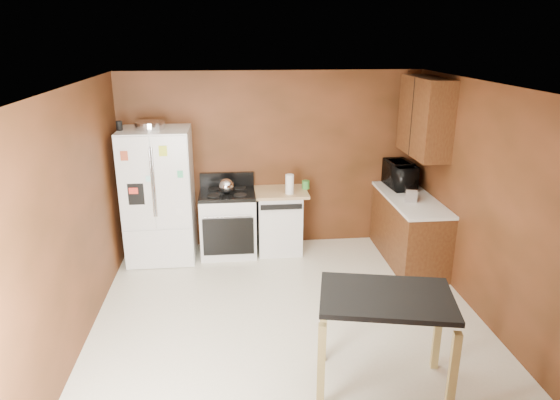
{
  "coord_description": "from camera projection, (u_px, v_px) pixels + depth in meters",
  "views": [
    {
      "loc": [
        -0.57,
        -4.63,
        2.97
      ],
      "look_at": [
        -0.02,
        0.85,
        1.12
      ],
      "focal_mm": 32.0,
      "sensor_mm": 36.0,
      "label": 1
    }
  ],
  "objects": [
    {
      "name": "gas_range",
      "position": [
        228.0,
        222.0,
        6.98
      ],
      "size": [
        0.76,
        0.68,
        1.1
      ],
      "color": "white",
      "rests_on": "ground"
    },
    {
      "name": "paper_towel",
      "position": [
        290.0,
        184.0,
        6.77
      ],
      "size": [
        0.12,
        0.12,
        0.27
      ],
      "primitive_type": "cylinder",
      "rotation": [
        0.0,
        0.0,
        0.02
      ],
      "color": "white",
      "rests_on": "dishwasher"
    },
    {
      "name": "island",
      "position": [
        386.0,
        311.0,
        4.19
      ],
      "size": [
        1.23,
        0.95,
        0.91
      ],
      "color": "black",
      "rests_on": "ground"
    },
    {
      "name": "pen_cup",
      "position": [
        119.0,
        126.0,
        6.31
      ],
      "size": [
        0.08,
        0.08,
        0.12
      ],
      "primitive_type": "cylinder",
      "color": "black",
      "rests_on": "refrigerator"
    },
    {
      "name": "ceiling",
      "position": [
        291.0,
        87.0,
        4.57
      ],
      "size": [
        4.5,
        4.5,
        0.0
      ],
      "primitive_type": "plane",
      "rotation": [
        3.14,
        0.0,
        0.0
      ],
      "color": "white",
      "rests_on": "ground"
    },
    {
      "name": "wall_left",
      "position": [
        73.0,
        222.0,
        4.77
      ],
      "size": [
        0.0,
        4.5,
        4.5
      ],
      "primitive_type": "plane",
      "rotation": [
        1.57,
        0.0,
        1.57
      ],
      "color": "brown",
      "rests_on": "ground"
    },
    {
      "name": "floor",
      "position": [
        289.0,
        324.0,
        5.37
      ],
      "size": [
        4.5,
        4.5,
        0.0
      ],
      "primitive_type": "plane",
      "color": "white",
      "rests_on": "ground"
    },
    {
      "name": "refrigerator",
      "position": [
        159.0,
        196.0,
        6.69
      ],
      "size": [
        0.9,
        0.8,
        1.8
      ],
      "color": "white",
      "rests_on": "ground"
    },
    {
      "name": "wall_front",
      "position": [
        337.0,
        350.0,
        2.85
      ],
      "size": [
        4.2,
        0.0,
        4.2
      ],
      "primitive_type": "plane",
      "rotation": [
        -1.57,
        0.0,
        0.0
      ],
      "color": "brown",
      "rests_on": "ground"
    },
    {
      "name": "roasting_pan",
      "position": [
        150.0,
        125.0,
        6.4
      ],
      "size": [
        0.38,
        0.38,
        0.1
      ],
      "primitive_type": "cylinder",
      "color": "silver",
      "rests_on": "refrigerator"
    },
    {
      "name": "kettle",
      "position": [
        226.0,
        186.0,
        6.75
      ],
      "size": [
        0.21,
        0.21,
        0.21
      ],
      "primitive_type": "sphere",
      "color": "silver",
      "rests_on": "gas_range"
    },
    {
      "name": "wall_right",
      "position": [
        491.0,
        208.0,
        5.17
      ],
      "size": [
        0.0,
        4.5,
        4.5
      ],
      "primitive_type": "plane",
      "rotation": [
        1.57,
        0.0,
        -1.57
      ],
      "color": "brown",
      "rests_on": "ground"
    },
    {
      "name": "toaster",
      "position": [
        411.0,
        193.0,
        6.5
      ],
      "size": [
        0.2,
        0.27,
        0.18
      ],
      "primitive_type": "cube",
      "rotation": [
        0.0,
        0.0,
        -0.26
      ],
      "color": "silver",
      "rests_on": "right_cabinets"
    },
    {
      "name": "wall_back",
      "position": [
        271.0,
        161.0,
        7.09
      ],
      "size": [
        4.2,
        0.0,
        4.2
      ],
      "primitive_type": "plane",
      "rotation": [
        1.57,
        0.0,
        0.0
      ],
      "color": "brown",
      "rests_on": "ground"
    },
    {
      "name": "right_cabinets",
      "position": [
        413.0,
        196.0,
        6.65
      ],
      "size": [
        0.63,
        1.58,
        2.45
      ],
      "color": "brown",
      "rests_on": "ground"
    },
    {
      "name": "green_canister",
      "position": [
        306.0,
        185.0,
        7.01
      ],
      "size": [
        0.14,
        0.14,
        0.12
      ],
      "primitive_type": "cylinder",
      "rotation": [
        0.0,
        0.0,
        0.4
      ],
      "color": "green",
      "rests_on": "dishwasher"
    },
    {
      "name": "microwave",
      "position": [
        400.0,
        176.0,
        7.04
      ],
      "size": [
        0.44,
        0.61,
        0.32
      ],
      "primitive_type": "imported",
      "rotation": [
        0.0,
        0.0,
        1.64
      ],
      "color": "black",
      "rests_on": "right_cabinets"
    },
    {
      "name": "dishwasher",
      "position": [
        279.0,
        220.0,
        7.07
      ],
      "size": [
        0.78,
        0.63,
        0.89
      ],
      "color": "white",
      "rests_on": "ground"
    }
  ]
}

